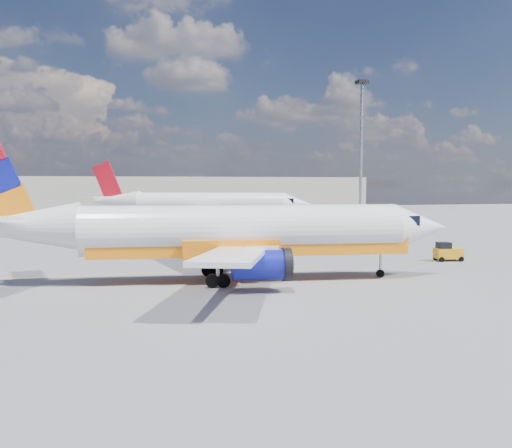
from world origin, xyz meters
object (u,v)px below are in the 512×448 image
object	(u,v)px
main_jet	(228,233)
traffic_cone	(237,280)
gse_tug	(447,252)
second_jet	(204,205)

from	to	relation	value
main_jet	traffic_cone	world-z (taller)	main_jet
gse_tug	traffic_cone	distance (m)	20.91
gse_tug	traffic_cone	bearing A→B (deg)	-154.08
main_jet	gse_tug	world-z (taller)	main_jet
main_jet	gse_tug	xyz separation A→B (m)	(20.46, 4.69, -2.54)
traffic_cone	main_jet	bearing A→B (deg)	108.99
second_jet	traffic_cone	distance (m)	48.90
second_jet	traffic_cone	xyz separation A→B (m)	(-7.18, -48.27, -3.14)
second_jet	traffic_cone	size ratio (longest dim) A/B	62.97
second_jet	gse_tug	size ratio (longest dim) A/B	13.56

